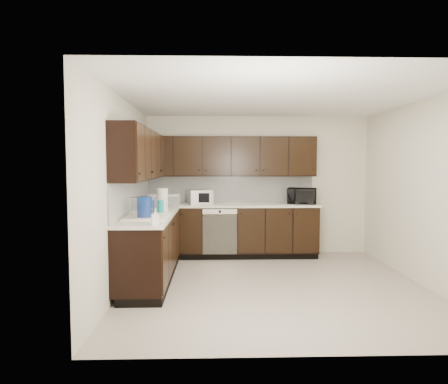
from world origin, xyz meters
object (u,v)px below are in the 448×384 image
object	(u,v)px
storage_bin	(164,201)
blue_pitcher	(145,208)
microwave	(302,196)
toaster_oven	(200,197)
sink	(148,221)

from	to	relation	value
storage_bin	blue_pitcher	bearing A→B (deg)	-92.22
microwave	toaster_oven	xyz separation A→B (m)	(-1.79, -0.02, -0.01)
sink	toaster_oven	bearing A→B (deg)	69.01
microwave	storage_bin	bearing A→B (deg)	-155.81
toaster_oven	storage_bin	distance (m)	0.68
sink	blue_pitcher	distance (m)	0.26
blue_pitcher	microwave	bearing A→B (deg)	37.07
microwave	blue_pitcher	bearing A→B (deg)	-126.80
toaster_oven	blue_pitcher	bearing A→B (deg)	-124.37
blue_pitcher	toaster_oven	bearing A→B (deg)	70.20
sink	toaster_oven	world-z (taller)	sink
toaster_oven	storage_bin	size ratio (longest dim) A/B	0.84
sink	microwave	size ratio (longest dim) A/B	1.65
microwave	toaster_oven	bearing A→B (deg)	-163.67
storage_bin	microwave	bearing A→B (deg)	8.41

